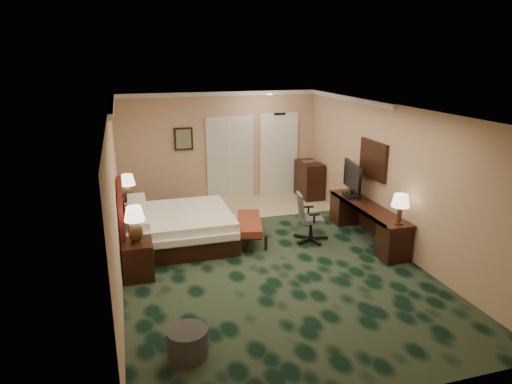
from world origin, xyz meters
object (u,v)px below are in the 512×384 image
object	(u,v)px
nightstand_near	(138,260)
ottoman	(188,343)
minibar	(309,180)
lamp_far	(128,188)
desk_chair	(311,217)
bed	(179,228)
bed_bench	(249,230)
tv	(352,180)
nightstand_far	(132,215)
lamp_near	(135,225)
desk	(366,223)

from	to	relation	value
nightstand_near	ottoman	bearing A→B (deg)	-78.09
ottoman	minibar	world-z (taller)	minibar
lamp_far	desk_chair	xyz separation A→B (m)	(3.42, -1.81, -0.36)
bed	bed_bench	xyz separation A→B (m)	(1.36, -0.24, -0.10)
lamp_far	minibar	size ratio (longest dim) A/B	0.65
nightstand_near	desk_chair	world-z (taller)	desk_chair
tv	nightstand_near	bearing A→B (deg)	-157.85
bed	minibar	world-z (taller)	minibar
nightstand_far	desk_chair	distance (m)	3.82
nightstand_near	desk_chair	xyz separation A→B (m)	(3.36, 0.63, 0.18)
bed	nightstand_far	xyz separation A→B (m)	(-0.86, 1.17, -0.04)
lamp_near	minibar	distance (m)	5.56
lamp_near	desk	world-z (taller)	lamp_near
desk_chair	minibar	bearing A→B (deg)	77.16
lamp_near	desk_chair	world-z (taller)	lamp_near
nightstand_far	lamp_far	size ratio (longest dim) A/B	0.90
bed	ottoman	bearing A→B (deg)	-95.61
lamp_far	tv	xyz separation A→B (m)	(4.48, -1.42, 0.22)
desk	tv	xyz separation A→B (m)	(-0.03, 0.64, 0.72)
bed	nightstand_far	size ratio (longest dim) A/B	3.66
nightstand_near	desk_chair	size ratio (longest dim) A/B	0.63
lamp_near	lamp_far	world-z (taller)	lamp_near
lamp_near	lamp_far	xyz separation A→B (m)	(-0.06, 2.46, -0.08)
bed	ottoman	distance (m)	3.55
nightstand_far	lamp_near	distance (m)	2.49
bed	tv	size ratio (longest dim) A/B	2.13
bed	nightstand_far	world-z (taller)	bed
lamp_near	lamp_far	distance (m)	2.46
desk_chair	bed	bearing A→B (deg)	176.11
desk	lamp_near	bearing A→B (deg)	-174.94
lamp_near	ottoman	size ratio (longest dim) A/B	1.24
bed_bench	lamp_far	bearing A→B (deg)	160.16
nightstand_far	bed_bench	distance (m)	2.63
nightstand_near	minibar	distance (m)	5.54
bed_bench	minibar	xyz separation A→B (m)	(2.25, 2.33, 0.25)
nightstand_near	nightstand_far	distance (m)	2.39
nightstand_far	nightstand_near	bearing A→B (deg)	-89.32
bed_bench	minibar	world-z (taller)	minibar
lamp_near	desk	bearing A→B (deg)	5.06
tv	bed	bearing A→B (deg)	-173.93
lamp_near	ottoman	world-z (taller)	lamp_near
bed	lamp_far	xyz separation A→B (m)	(-0.89, 1.22, 0.53)
bed	minibar	distance (m)	4.17
lamp_far	desk	xyz separation A→B (m)	(4.51, -2.06, -0.50)
tv	desk_chair	world-z (taller)	tv
nightstand_near	ottoman	xyz separation A→B (m)	(0.49, -2.31, -0.13)
lamp_far	desk	distance (m)	4.98
lamp_far	desk_chair	world-z (taller)	lamp_far
lamp_near	desk_chair	xyz separation A→B (m)	(3.36, 0.65, -0.44)
nightstand_near	minibar	xyz separation A→B (m)	(4.44, 3.31, 0.16)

